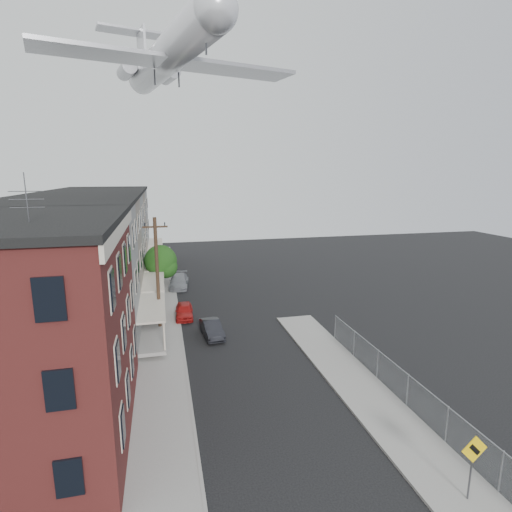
{
  "coord_description": "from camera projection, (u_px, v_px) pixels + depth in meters",
  "views": [
    {
      "loc": [
        -5.11,
        -11.64,
        12.11
      ],
      "look_at": [
        -0.51,
        7.71,
        7.98
      ],
      "focal_mm": 28.0,
      "sensor_mm": 36.0,
      "label": 1
    }
  ],
  "objects": [
    {
      "name": "row_house_d",
      "position": [
        102.0,
        234.0,
        46.68
      ],
      "size": [
        11.98,
        7.0,
        10.3
      ],
      "color": "#6C6355",
      "rests_on": "ground"
    },
    {
      "name": "airplane",
      "position": [
        167.0,
        56.0,
        34.14
      ],
      "size": [
        21.65,
        24.75,
        7.13
      ],
      "color": "silver",
      "rests_on": "ground"
    },
    {
      "name": "curb_left",
      "position": [
        178.0,
        307.0,
        36.64
      ],
      "size": [
        0.15,
        62.0,
        0.14
      ],
      "primitive_type": "cube",
      "color": "gray",
      "rests_on": "ground"
    },
    {
      "name": "sidewalk_right",
      "position": [
        371.0,
        400.0,
        21.66
      ],
      "size": [
        3.0,
        26.0,
        0.12
      ],
      "primitive_type": "cube",
      "color": "gray",
      "rests_on": "ground"
    },
    {
      "name": "corner_building",
      "position": [
        7.0,
        334.0,
        17.61
      ],
      "size": [
        10.31,
        12.3,
        12.15
      ],
      "color": "#391312",
      "rests_on": "ground"
    },
    {
      "name": "ground",
      "position": [
        318.0,
        508.0,
        14.71
      ],
      "size": [
        120.0,
        120.0,
        0.0
      ],
      "primitive_type": "plane",
      "color": "black",
      "rests_on": "ground"
    },
    {
      "name": "car_mid",
      "position": [
        212.0,
        329.0,
        30.09
      ],
      "size": [
        1.62,
        3.79,
        1.22
      ],
      "primitive_type": "imported",
      "rotation": [
        0.0,
        0.0,
        0.09
      ],
      "color": "black",
      "rests_on": "ground"
    },
    {
      "name": "utility_pole",
      "position": [
        157.0,
        275.0,
        29.64
      ],
      "size": [
        1.8,
        0.26,
        9.0
      ],
      "color": "black",
      "rests_on": "ground"
    },
    {
      "name": "car_far",
      "position": [
        179.0,
        281.0,
        43.06
      ],
      "size": [
        2.42,
        4.89,
        1.37
      ],
      "primitive_type": "imported",
      "rotation": [
        0.0,
        0.0,
        -0.11
      ],
      "color": "gray",
      "rests_on": "ground"
    },
    {
      "name": "car_near",
      "position": [
        184.0,
        311.0,
        33.97
      ],
      "size": [
        1.64,
        3.69,
        1.24
      ],
      "primitive_type": "imported",
      "rotation": [
        0.0,
        0.0,
        -0.05
      ],
      "color": "#AF1816",
      "rests_on": "ground"
    },
    {
      "name": "chainlink_fence",
      "position": [
        407.0,
        390.0,
        20.85
      ],
      "size": [
        0.06,
        18.06,
        1.9
      ],
      "color": "gray",
      "rests_on": "ground"
    },
    {
      "name": "street_tree",
      "position": [
        162.0,
        263.0,
        39.41
      ],
      "size": [
        3.22,
        3.2,
        5.2
      ],
      "color": "black",
      "rests_on": "ground"
    },
    {
      "name": "row_house_c",
      "position": [
        93.0,
        244.0,
        40.01
      ],
      "size": [
        11.98,
        7.0,
        10.3
      ],
      "color": "#5F5F5D",
      "rests_on": "ground"
    },
    {
      "name": "sidewalk_left",
      "position": [
        161.0,
        308.0,
        36.31
      ],
      "size": [
        3.0,
        62.0,
        0.12
      ],
      "primitive_type": "cube",
      "color": "gray",
      "rests_on": "ground"
    },
    {
      "name": "warning_sign",
      "position": [
        473.0,
        458.0,
        14.61
      ],
      "size": [
        1.1,
        0.11,
        2.8
      ],
      "color": "#515156",
      "rests_on": "ground"
    },
    {
      "name": "row_house_b",
      "position": [
        79.0,
        258.0,
        33.34
      ],
      "size": [
        11.98,
        7.0,
        10.3
      ],
      "color": "#6C6355",
      "rests_on": "ground"
    },
    {
      "name": "row_house_a",
      "position": [
        59.0,
        280.0,
        26.67
      ],
      "size": [
        11.98,
        7.0,
        10.3
      ],
      "color": "#5F5F5D",
      "rests_on": "ground"
    },
    {
      "name": "row_house_e",
      "position": [
        109.0,
        226.0,
        53.35
      ],
      "size": [
        11.98,
        7.0,
        10.3
      ],
      "color": "#5F5F5D",
      "rests_on": "ground"
    },
    {
      "name": "curb_right",
      "position": [
        346.0,
        403.0,
        21.33
      ],
      "size": [
        0.15,
        26.0,
        0.14
      ],
      "primitive_type": "cube",
      "color": "gray",
      "rests_on": "ground"
    }
  ]
}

